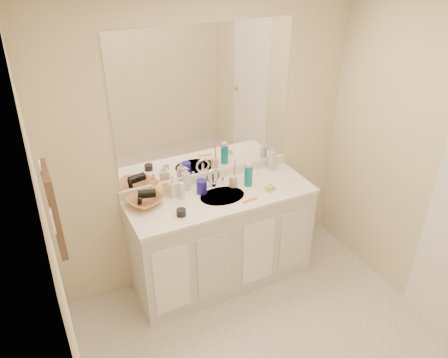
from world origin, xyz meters
TOP-DOWN VIEW (x-y plane):
  - ceiling at (0.00, 0.00)m, footprint 2.60×2.60m
  - wall_back at (0.00, 1.30)m, footprint 2.60×0.02m
  - wall_left at (-1.30, 0.00)m, footprint 0.02×2.60m
  - vanity_cabinet at (0.00, 1.02)m, footprint 1.50×0.55m
  - countertop at (0.00, 1.02)m, footprint 1.52×0.57m
  - backsplash at (0.00, 1.29)m, footprint 1.52×0.03m
  - sink_basin at (0.00, 1.00)m, footprint 0.37×0.37m
  - faucet at (0.00, 1.18)m, footprint 0.02×0.02m
  - mirror at (0.00, 1.29)m, footprint 1.48×0.01m
  - blue_mug at (-0.13, 1.12)m, footprint 0.09×0.09m
  - tan_cup at (0.15, 1.10)m, footprint 0.09×0.09m
  - toothbrush at (0.16, 1.10)m, footprint 0.01×0.04m
  - mouthwash_bottle at (0.27, 1.06)m, footprint 0.09×0.09m
  - clear_pump_bottle at (0.58, 1.22)m, footprint 0.08×0.08m
  - soap_dish at (0.38, 0.91)m, footprint 0.11×0.10m
  - green_soap at (0.38, 0.91)m, footprint 0.08×0.06m
  - orange_comb at (0.16, 0.85)m, footprint 0.14×0.04m
  - dark_jar at (-0.39, 0.89)m, footprint 0.08×0.08m
  - extra_white_bottle at (-0.30, 1.11)m, footprint 0.05×0.05m
  - soap_bottle_white at (-0.22, 1.23)m, footprint 0.10×0.10m
  - soap_bottle_cream at (-0.35, 1.19)m, footprint 0.10×0.10m
  - soap_bottle_yellow at (-0.46, 1.24)m, footprint 0.14×0.14m
  - wicker_basket at (-0.59, 1.15)m, footprint 0.35×0.35m
  - hair_dryer at (-0.57, 1.15)m, footprint 0.15×0.10m
  - towel_ring at (-1.27, 0.77)m, footprint 0.01×0.11m
  - hand_towel at (-1.25, 0.77)m, footprint 0.04×0.32m
  - switch_plate at (-1.27, 0.57)m, footprint 0.01×0.08m

SIDE VIEW (x-z plane):
  - vanity_cabinet at x=0.00m, z-range 0.00..0.85m
  - countertop at x=0.00m, z-range 0.85..0.88m
  - sink_basin at x=0.00m, z-range 0.86..0.88m
  - orange_comb at x=0.16m, z-range 0.88..0.89m
  - soap_dish at x=0.38m, z-range 0.88..0.89m
  - green_soap at x=0.38m, z-range 0.89..0.92m
  - dark_jar at x=-0.39m, z-range 0.88..0.93m
  - wicker_basket at x=-0.59m, z-range 0.88..0.95m
  - backsplash at x=0.00m, z-range 0.88..0.96m
  - tan_cup at x=0.15m, z-range 0.88..0.98m
  - faucet at x=0.00m, z-range 0.88..0.99m
  - blue_mug at x=-0.13m, z-range 0.88..1.00m
  - extra_white_bottle at x=-0.30m, z-range 0.88..1.02m
  - soap_bottle_yellow at x=-0.46m, z-range 0.88..1.03m
  - mouthwash_bottle at x=0.27m, z-range 0.88..1.04m
  - clear_pump_bottle at x=0.58m, z-range 0.88..1.05m
  - hair_dryer at x=-0.57m, z-range 0.94..1.00m
  - soap_bottle_cream at x=-0.35m, z-range 0.88..1.06m
  - soap_bottle_white at x=-0.22m, z-range 0.88..1.08m
  - toothbrush at x=0.16m, z-range 0.94..1.12m
  - wall_back at x=0.00m, z-range 0.00..2.40m
  - wall_left at x=-1.30m, z-range 0.00..2.40m
  - hand_towel at x=-1.25m, z-range 0.98..1.52m
  - switch_plate at x=-1.27m, z-range 1.24..1.36m
  - towel_ring at x=-1.27m, z-range 1.49..1.61m
  - mirror at x=0.00m, z-range 0.96..2.16m
  - ceiling at x=0.00m, z-range 2.39..2.41m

